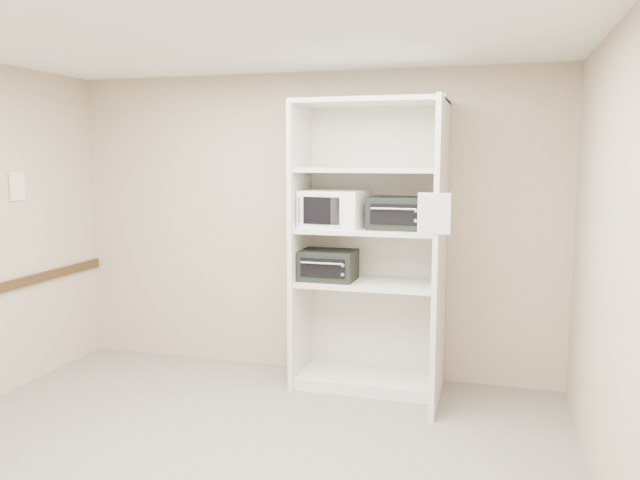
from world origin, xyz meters
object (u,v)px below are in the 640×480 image
(toaster_oven_lower, at_px, (328,265))
(toaster_oven_upper, at_px, (397,213))
(microwave, at_px, (334,209))
(shelving_unit, at_px, (375,256))

(toaster_oven_lower, bearing_deg, toaster_oven_upper, 1.90)
(toaster_oven_upper, xyz_separation_m, toaster_oven_lower, (-0.58, -0.01, -0.46))
(toaster_oven_lower, bearing_deg, microwave, 4.17)
(microwave, bearing_deg, toaster_oven_upper, 7.80)
(shelving_unit, relative_size, toaster_oven_lower, 5.30)
(microwave, bearing_deg, toaster_oven_lower, -169.73)
(microwave, bearing_deg, shelving_unit, 16.42)
(microwave, xyz_separation_m, toaster_oven_upper, (0.53, 0.01, -0.02))
(shelving_unit, xyz_separation_m, toaster_oven_lower, (-0.38, -0.06, -0.08))
(microwave, distance_m, toaster_oven_upper, 0.53)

